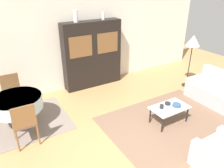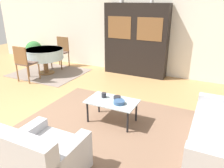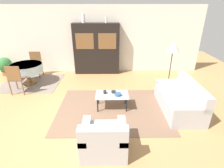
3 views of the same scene
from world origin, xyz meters
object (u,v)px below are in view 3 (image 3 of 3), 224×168
Objects in this scene: vase_short at (106,20)px; dining_chair_near at (16,77)px; cup at (105,92)px; bowl at (118,94)px; couch at (180,100)px; dining_chair_far at (35,62)px; floor_lamp at (173,49)px; dining_table at (27,68)px; display_cabinet at (97,49)px; potted_plant at (5,65)px; coffee_table at (112,96)px; armchair at (104,139)px; bowl_small at (114,92)px; vase_tall at (83,18)px.

dining_chair_near is at bearing -146.35° from vase_short.
cup reaches higher than bowl.
dining_chair_far is (-4.95, 2.57, 0.28)m from couch.
dining_table is at bearing 174.36° from floor_lamp.
display_cabinet is 1.24× the size of floor_lamp.
bowl is at bearing -145.08° from floor_lamp.
couch is at bearing -19.87° from dining_table.
potted_plant is at bearing -176.95° from vase_short.
bowl is (0.76, -2.87, -0.57)m from display_cabinet.
dining_chair_far reaches higher than bowl.
vase_short is (-0.20, 2.82, 1.77)m from coffee_table.
armchair reaches higher than bowl_small.
dining_chair_far is at bearing -169.99° from vase_tall.
bowl is 0.59× the size of vase_tall.
dining_chair_far is 7.17× the size of bowl_small.
armchair reaches higher than bowl.
vase_short is (-0.24, 2.70, 1.70)m from bowl_small.
dining_chair_near is 2.15m from potted_plant.
display_cabinet is at bearing -0.12° from vase_tall.
potted_plant is at bearing 167.54° from floor_lamp.
dining_chair_far is at bearing 90.00° from dining_chair_near.
cup is at bearing -31.10° from potted_plant.
bowl_small is 3.20m from vase_short.
dining_chair_far is at bearing -171.86° from display_cabinet.
display_cabinet is 2.53m from dining_chair_far.
dining_table is 0.78m from dining_chair_near.
armchair is at bearing -102.28° from bowl.
potted_plant is at bearing 149.43° from coffee_table.
vase_short reaches higher than bowl_small.
cup is at bearing -81.68° from display_cabinet.
vase_short is (0.41, 0.00, 1.13)m from display_cabinet.
bowl_small reaches higher than coffee_table.
dining_chair_far is at bearing 165.75° from floor_lamp.
floor_lamp is (2.55, -1.62, 0.40)m from display_cabinet.
vase_short is at bearing -0.00° from vase_tall.
cup is at bearing 161.78° from bowl.
display_cabinet reaches higher than bowl.
potted_plant is at bearing 150.84° from bowl_small.
coffee_table is at bearing -77.95° from display_cabinet.
vase_tall is at bearing 180.00° from vase_short.
armchair is at bearing 126.29° from couch.
dining_chair_far is at bearing -5.55° from potted_plant.
floor_lamp is (1.95, 1.19, 1.05)m from coffee_table.
dining_table is (-4.95, 1.79, 0.31)m from couch.
bowl_small is 0.41× the size of vase_tall.
dining_table is at bearing -158.48° from vase_short.
couch is 4.57m from vase_tall.
vase_short reaches higher than couch.
dining_chair_near is 1.00× the size of dining_chair_far.
dining_chair_near reaches higher than armchair.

